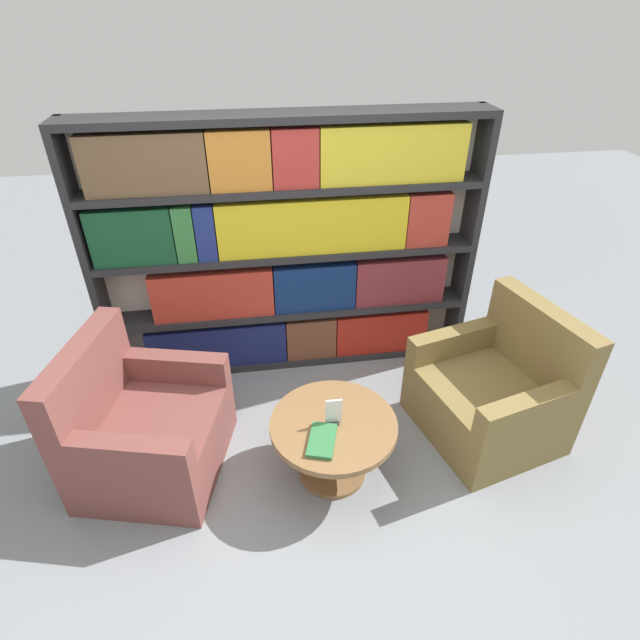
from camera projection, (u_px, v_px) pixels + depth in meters
ground_plane at (317, 506)px, 3.01m from camera, size 14.00×14.00×0.00m
bookshelf at (287, 251)px, 3.69m from camera, size 2.82×0.30×1.95m
armchair_left at (145, 430)px, 3.10m from camera, size 0.99×1.04×0.92m
armchair_right at (493, 393)px, 3.38m from camera, size 0.99×1.04×0.92m
coffee_table at (333, 437)px, 3.04m from camera, size 0.77×0.77×0.45m
table_sign at (334, 413)px, 2.93m from camera, size 0.10×0.06×0.18m
stray_book at (322, 440)px, 2.83m from camera, size 0.22×0.29×0.02m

